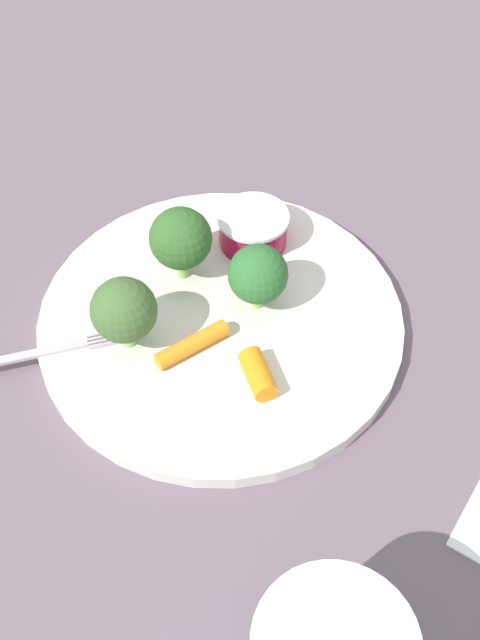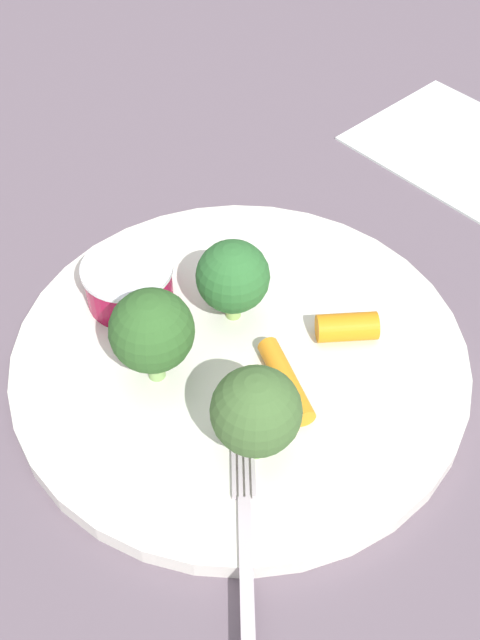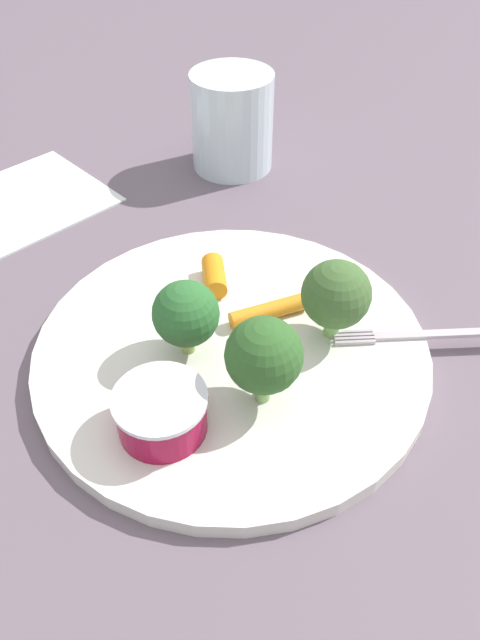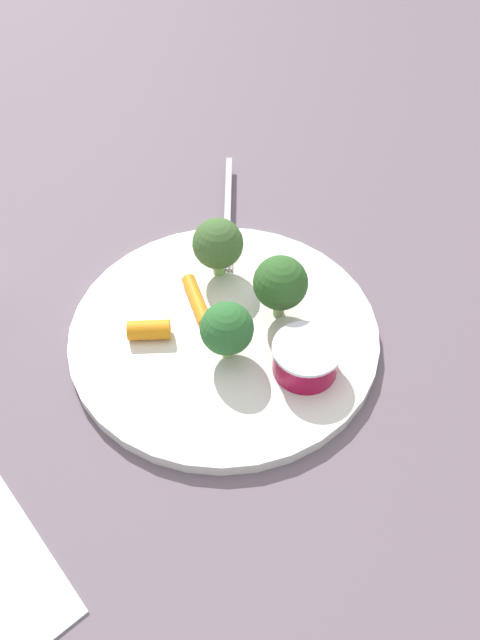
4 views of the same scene
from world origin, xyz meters
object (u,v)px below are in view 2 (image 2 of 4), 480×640
at_px(broccoli_floret_0, 256,412).
at_px(fork, 248,617).
at_px(broccoli_floret_1, 233,277).
at_px(napkin, 480,157).
at_px(sauce_cup, 125,286).
at_px(broccoli_floret_2, 152,331).
at_px(carrot_stick_0, 347,327).
at_px(plate, 240,358).
at_px(carrot_stick_1, 286,380).

xyz_separation_m(broccoli_floret_0, fork, (-0.04, 0.08, -0.03)).
distance_m(broccoli_floret_0, fork, 0.10).
height_order(broccoli_floret_1, napkin, broccoli_floret_1).
bearing_deg(sauce_cup, broccoli_floret_0, 157.59).
relative_size(broccoli_floret_0, broccoli_floret_2, 0.96).
bearing_deg(sauce_cup, carrot_stick_0, -160.01).
distance_m(broccoli_floret_2, fork, 0.15).
bearing_deg(broccoli_floret_2, broccoli_floret_1, -100.60).
bearing_deg(broccoli_floret_1, carrot_stick_0, -162.64).
xyz_separation_m(plate, fork, (-0.09, 0.13, 0.01)).
relative_size(plate, broccoli_floret_0, 4.55).
xyz_separation_m(broccoli_floret_0, napkin, (-0.01, -0.33, -0.05)).
distance_m(broccoli_floret_2, napkin, 0.33).
height_order(sauce_cup, carrot_stick_0, sauce_cup).
xyz_separation_m(plate, carrot_stick_0, (-0.05, -0.04, 0.01)).
bearing_deg(plate, fork, 123.24).
bearing_deg(broccoli_floret_2, sauce_cup, -36.80).
relative_size(broccoli_floret_1, carrot_stick_1, 0.97).
distance_m(broccoli_floret_1, carrot_stick_1, 0.07).
height_order(broccoli_floret_1, carrot_stick_1, broccoli_floret_1).
xyz_separation_m(fork, napkin, (0.04, -0.41, -0.01)).
distance_m(sauce_cup, broccoli_floret_2, 0.07).
xyz_separation_m(sauce_cup, carrot_stick_0, (-0.13, -0.05, -0.01)).
distance_m(plate, napkin, 0.28).
relative_size(broccoli_floret_2, carrot_stick_1, 1.09).
distance_m(broccoli_floret_0, broccoli_floret_1, 0.10).
bearing_deg(broccoli_floret_1, plate, 130.14).
xyz_separation_m(plate, napkin, (-0.05, -0.27, -0.00)).
distance_m(sauce_cup, broccoli_floret_0, 0.14).
bearing_deg(broccoli_floret_2, plate, -127.10).
bearing_deg(napkin, carrot_stick_1, 87.31).
bearing_deg(fork, broccoli_floret_1, -55.69).
xyz_separation_m(broccoli_floret_2, carrot_stick_1, (-0.07, -0.03, -0.03)).
height_order(broccoli_floret_1, carrot_stick_0, broccoli_floret_1).
distance_m(sauce_cup, carrot_stick_0, 0.14).
bearing_deg(broccoli_floret_2, broccoli_floret_0, 169.39).
height_order(broccoli_floret_0, broccoli_floret_1, broccoli_floret_0).
distance_m(plate, fork, 0.16).
relative_size(plate, broccoli_floret_1, 4.90).
height_order(broccoli_floret_0, broccoli_floret_2, broccoli_floret_2).
distance_m(plate, sauce_cup, 0.08).
xyz_separation_m(broccoli_floret_0, carrot_stick_0, (-0.00, -0.10, -0.03)).
xyz_separation_m(carrot_stick_1, fork, (-0.05, 0.12, -0.00)).
height_order(broccoli_floret_2, carrot_stick_1, broccoli_floret_2).
xyz_separation_m(broccoli_floret_0, broccoli_floret_1, (0.06, -0.08, -0.00)).
bearing_deg(plate, broccoli_floret_0, 128.59).
height_order(sauce_cup, fork, sauce_cup).
height_order(sauce_cup, napkin, sauce_cup).
bearing_deg(carrot_stick_0, carrot_stick_1, 77.40).
relative_size(broccoli_floret_0, napkin, 0.32).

